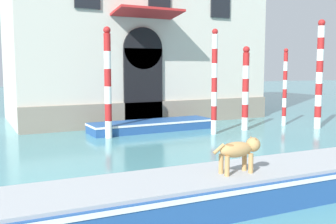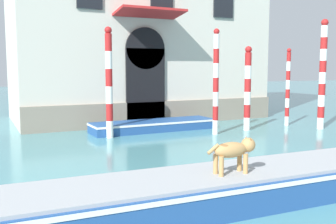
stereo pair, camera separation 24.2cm
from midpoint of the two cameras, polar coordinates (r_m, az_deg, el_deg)
The scene contains 8 objects.
boat_foreground at distance 7.66m, azimuth 8.11°, elevation -10.81°, with size 8.73×2.02×0.65m.
dog_on_deck at distance 7.44m, azimuth 10.51°, elevation -5.46°, with size 1.01×0.33×0.67m.
boat_moored_near_palazzo at distance 16.34m, azimuth -1.70°, elevation -1.94°, with size 5.29×1.46×0.42m.
mooring_pole_0 at distance 15.41m, azimuth 7.41°, elevation 4.39°, with size 0.23×0.23×4.10m.
mooring_pole_1 at distance 18.50m, azimuth 17.36°, elevation 3.50°, with size 0.19×0.19×3.47m.
mooring_pole_2 at distance 16.64m, azimuth 11.89°, elevation 3.41°, with size 0.28×0.28×3.49m.
mooring_pole_3 at distance 17.93m, azimuth 21.88°, elevation 5.12°, with size 0.29×0.29×4.62m.
mooring_pole_4 at distance 14.62m, azimuth -8.08°, elevation 4.27°, with size 0.27×0.27×4.09m.
Camera 2 is at (-7.60, 1.35, 2.61)m, focal length 42.00 mm.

